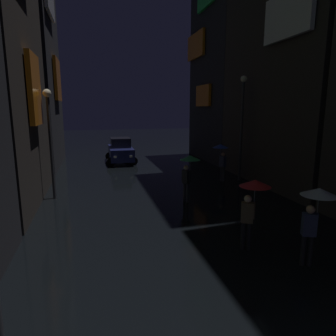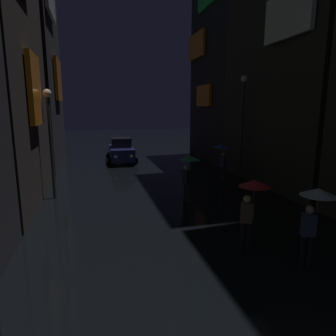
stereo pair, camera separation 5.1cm
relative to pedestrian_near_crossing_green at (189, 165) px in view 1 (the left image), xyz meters
name	(u,v)px [view 1 (the left image)]	position (x,y,z in m)	size (l,w,h in m)	color
building_left_far	(18,3)	(-8.32, 10.95, 9.24)	(4.25, 8.08, 21.82)	#232328
building_right_far	(229,54)	(6.65, 10.49, 6.58)	(4.25, 7.14, 16.48)	#232328
pedestrian_near_crossing_green	(189,165)	(0.00, 0.00, 0.00)	(0.90, 0.90, 2.12)	#2D2D38
pedestrian_foreground_right_blue	(221,152)	(3.06, 3.42, 0.00)	(0.90, 0.90, 2.12)	#2D2D38
pedestrian_midstreet_centre_red	(252,195)	(0.34, -4.78, 0.00)	(0.90, 0.90, 2.12)	black
pedestrian_foreground_left_clear	(316,205)	(1.44, -6.00, 0.00)	(0.90, 0.90, 2.12)	black
car_distant	(121,151)	(-1.94, 10.84, -0.74)	(2.29, 4.17, 1.92)	navy
streetlamp_left_far	(50,131)	(-5.84, 2.09, 1.46)	(0.36, 0.36, 4.94)	#2D2D33
streetlamp_right_far	(242,117)	(4.16, 3.24, 1.97)	(0.36, 0.36, 5.88)	#2D2D33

